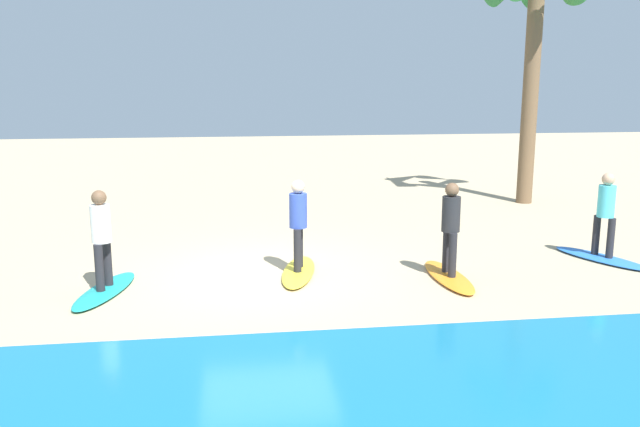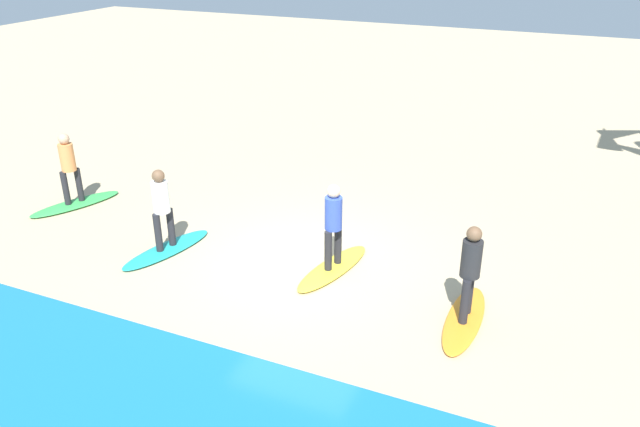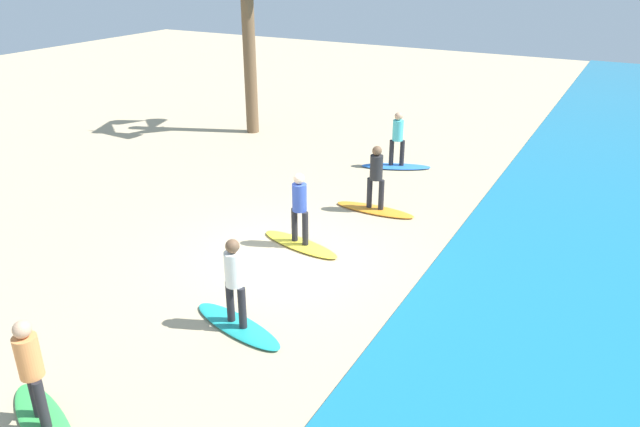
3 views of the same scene
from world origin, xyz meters
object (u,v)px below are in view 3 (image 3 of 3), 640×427
(surfboard_blue, at_px, (396,166))
(surfboard_yellow, at_px, (300,244))
(surfboard_green, at_px, (44,423))
(surfer_orange, at_px, (376,173))
(surfboard_orange, at_px, (375,210))
(surfboard_teal, at_px, (238,326))
(surfer_blue, at_px, (398,135))
(surfer_green, at_px, (30,365))
(surfer_teal, at_px, (234,276))
(surfer_yellow, at_px, (300,203))

(surfboard_blue, distance_m, surfboard_yellow, 5.99)
(surfboard_blue, xyz_separation_m, surfboard_green, (12.54, -0.24, 0.00))
(surfer_orange, bearing_deg, surfboard_orange, -90.00)
(surfboard_yellow, height_order, surfboard_teal, same)
(surfer_blue, relative_size, surfboard_green, 0.78)
(surfer_blue, relative_size, surfer_green, 1.00)
(surfboard_blue, bearing_deg, surfer_green, -114.80)
(surfer_blue, height_order, surfboard_teal, surfer_blue)
(surfer_orange, height_order, surfboard_yellow, surfer_orange)
(surfboard_yellow, height_order, surfer_green, surfer_green)
(surfboard_teal, bearing_deg, surfer_green, -92.57)
(surfer_orange, distance_m, surfboard_yellow, 2.87)
(surfer_orange, bearing_deg, surfboard_green, -6.32)
(surfboard_blue, xyz_separation_m, surfer_orange, (3.38, 0.78, 0.99))
(surfboard_orange, xyz_separation_m, surfboard_teal, (5.90, -0.04, 0.00))
(surfboard_teal, bearing_deg, surfer_teal, -61.83)
(surfboard_orange, distance_m, surfer_orange, 0.99)
(surfboard_yellow, relative_size, surfer_teal, 1.28)
(surfer_orange, distance_m, surfer_green, 9.21)
(surfboard_blue, height_order, surfer_blue, surfer_blue)
(surfer_orange, distance_m, surfer_yellow, 2.69)
(surfboard_green, bearing_deg, surfer_teal, 95.70)
(surfer_orange, distance_m, surfer_teal, 5.90)
(surfer_blue, xyz_separation_m, surfer_green, (12.54, -0.24, 0.00))
(surfer_green, bearing_deg, surfboard_blue, 178.92)
(surfer_yellow, bearing_deg, surfer_orange, 165.35)
(surfboard_green, bearing_deg, surfer_yellow, 109.50)
(surfboard_orange, bearing_deg, surfboard_yellow, -105.18)
(surfboard_orange, relative_size, surfer_teal, 1.28)
(surfer_orange, xyz_separation_m, surfer_teal, (5.90, -0.04, 0.00))
(surfboard_blue, distance_m, surfboard_teal, 9.31)
(surfboard_orange, height_order, surfboard_yellow, same)
(surfer_orange, distance_m, surfboard_teal, 5.99)
(surfboard_teal, distance_m, surfer_teal, 0.99)
(surfer_teal, xyz_separation_m, surfer_green, (3.25, -0.98, 0.00))
(surfer_teal, relative_size, surfer_green, 1.00)
(surfboard_blue, xyz_separation_m, surfer_blue, (0.00, -0.00, 0.99))
(surfer_orange, bearing_deg, surfer_blue, -167.06)
(surfboard_blue, distance_m, surfer_yellow, 6.07)
(surfboard_orange, distance_m, surfer_green, 9.27)
(surfer_teal, relative_size, surfboard_green, 0.78)
(surfboard_yellow, relative_size, surfer_yellow, 1.28)
(surfboard_blue, xyz_separation_m, surfboard_yellow, (5.99, 0.10, 0.00))
(surfer_blue, xyz_separation_m, surfboard_orange, (3.38, 0.78, -0.99))
(surfboard_teal, height_order, surfboard_green, same)
(surfboard_yellow, xyz_separation_m, surfer_green, (6.55, -0.33, 0.99))
(surfboard_teal, bearing_deg, surfboard_green, -92.57)
(surfer_green, bearing_deg, surfboard_teal, 163.30)
(surfboard_yellow, distance_m, surfboard_green, 6.56)
(surfer_blue, xyz_separation_m, surfer_yellow, (5.99, 0.10, 0.00))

